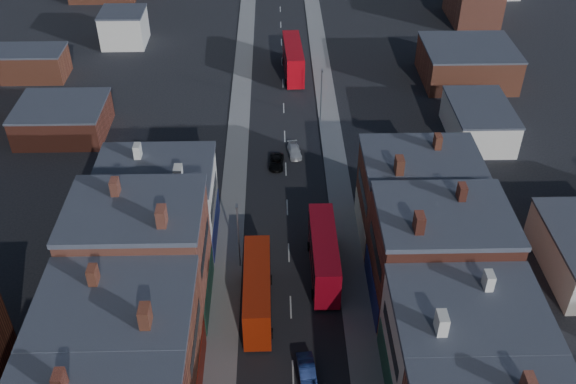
{
  "coord_description": "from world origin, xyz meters",
  "views": [
    {
      "loc": [
        -1.26,
        -19.89,
        46.8
      ],
      "look_at": [
        0.0,
        35.87,
        5.35
      ],
      "focal_mm": 40.0,
      "sensor_mm": 36.0,
      "label": 1
    }
  ],
  "objects_px": {
    "bus_1": "(324,254)",
    "car_3": "(294,151)",
    "bus_2": "(293,59)",
    "car_1": "(307,372)",
    "car_2": "(276,162)",
    "bus_0": "(257,291)"
  },
  "relations": [
    {
      "from": "bus_0",
      "to": "car_2",
      "type": "height_order",
      "value": "bus_0"
    },
    {
      "from": "bus_2",
      "to": "car_2",
      "type": "height_order",
      "value": "bus_2"
    },
    {
      "from": "car_1",
      "to": "car_2",
      "type": "height_order",
      "value": "car_1"
    },
    {
      "from": "bus_1",
      "to": "car_2",
      "type": "relative_size",
      "value": 2.84
    },
    {
      "from": "bus_0",
      "to": "bus_1",
      "type": "xyz_separation_m",
      "value": [
        6.71,
        5.0,
        0.03
      ]
    },
    {
      "from": "bus_1",
      "to": "bus_2",
      "type": "xyz_separation_m",
      "value": [
        -1.79,
        46.29,
        0.16
      ]
    },
    {
      "from": "car_3",
      "to": "bus_1",
      "type": "bearing_deg",
      "value": -91.76
    },
    {
      "from": "bus_0",
      "to": "car_3",
      "type": "relative_size",
      "value": 2.88
    },
    {
      "from": "bus_1",
      "to": "bus_2",
      "type": "relative_size",
      "value": 0.94
    },
    {
      "from": "bus_2",
      "to": "car_2",
      "type": "bearing_deg",
      "value": -98.96
    },
    {
      "from": "bus_1",
      "to": "car_1",
      "type": "distance_m",
      "value": 13.5
    },
    {
      "from": "car_2",
      "to": "car_3",
      "type": "bearing_deg",
      "value": 49.68
    },
    {
      "from": "bus_1",
      "to": "car_1",
      "type": "relative_size",
      "value": 2.71
    },
    {
      "from": "bus_0",
      "to": "bus_1",
      "type": "height_order",
      "value": "bus_1"
    },
    {
      "from": "bus_1",
      "to": "car_1",
      "type": "xyz_separation_m",
      "value": [
        -2.3,
        -13.16,
        -1.93
      ]
    },
    {
      "from": "car_1",
      "to": "car_2",
      "type": "relative_size",
      "value": 1.05
    },
    {
      "from": "bus_2",
      "to": "car_3",
      "type": "bearing_deg",
      "value": -93.87
    },
    {
      "from": "car_1",
      "to": "car_2",
      "type": "bearing_deg",
      "value": 88.33
    },
    {
      "from": "bus_0",
      "to": "car_1",
      "type": "distance_m",
      "value": 9.47
    },
    {
      "from": "bus_2",
      "to": "car_3",
      "type": "height_order",
      "value": "bus_2"
    },
    {
      "from": "car_1",
      "to": "car_2",
      "type": "xyz_separation_m",
      "value": [
        -2.4,
        33.18,
        -0.13
      ]
    },
    {
      "from": "bus_1",
      "to": "car_3",
      "type": "distance_m",
      "value": 22.81
    }
  ]
}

